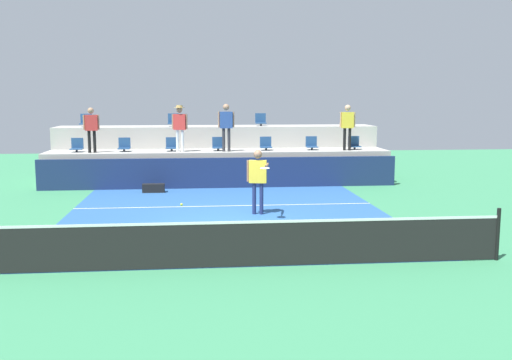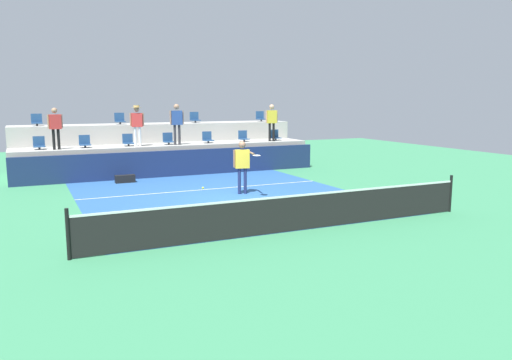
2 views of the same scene
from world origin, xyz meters
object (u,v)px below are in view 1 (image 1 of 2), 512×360
Objects in this scene: stadium_chair_upper_far_left at (86,121)px; stadium_chair_upper_left at (173,121)px; stadium_chair_lower_far_right at (354,144)px; stadium_chair_lower_center at (218,145)px; spectator_in_white at (347,123)px; stadium_chair_lower_mid_right at (266,145)px; tennis_ball at (182,205)px; stadium_chair_lower_left at (124,146)px; tennis_player at (258,175)px; stadium_chair_lower_mid_left at (172,145)px; equipment_bag at (154,188)px; stadium_chair_lower_far_left at (77,146)px; stadium_chair_upper_far_right at (345,120)px; spectator_with_hat at (180,123)px; spectator_in_grey at (226,123)px; stadium_chair_lower_right at (312,144)px; stadium_chair_upper_right at (261,121)px; spectator_leaning_on_rail at (91,126)px.

stadium_chair_upper_far_left and stadium_chair_upper_left have the same top height.
stadium_chair_lower_far_right is 1.00× the size of stadium_chair_upper_far_left.
stadium_chair_lower_center is 5.03m from spectator_in_white.
tennis_ball is (-3.02, -8.03, -0.80)m from stadium_chair_lower_mid_right.
stadium_chair_lower_left is 0.29× the size of tennis_player.
tennis_player is at bearing -71.62° from stadium_chair_upper_left.
stadium_chair_upper_far_left is at bearing 170.34° from stadium_chair_lower_far_right.
stadium_chair_lower_mid_left reaches higher than equipment_bag.
stadium_chair_upper_far_left reaches higher than stadium_chair_lower_far_left.
spectator_in_white is at bearing -101.97° from stadium_chair_upper_far_right.
stadium_chair_lower_mid_right is 1.00× the size of stadium_chair_lower_far_right.
spectator_with_hat reaches higher than stadium_chair_lower_far_left.
tennis_ball is (-1.48, -7.65, -1.66)m from spectator_in_grey.
stadium_chair_lower_right and stadium_chair_lower_far_right have the same top height.
stadium_chair_lower_mid_right is at bearing 0.00° from stadium_chair_lower_mid_left.
tennis_player is (6.14, -7.98, -1.18)m from stadium_chair_upper_far_left.
spectator_in_white is at bearing 0.00° from spectator_in_grey.
spectator_with_hat is (-5.07, -0.38, 0.85)m from stadium_chair_lower_right.
stadium_chair_upper_right is (3.59, 0.00, 0.00)m from stadium_chair_upper_left.
spectator_in_grey is (0.30, -0.38, 0.87)m from stadium_chair_lower_center.
spectator_in_white reaches higher than stadium_chair_lower_mid_right.
stadium_chair_lower_right is at bearing 18.84° from equipment_bag.
stadium_chair_lower_center is 0.30× the size of spectator_in_white.
stadium_chair_lower_center is (5.27, 0.00, 0.00)m from stadium_chair_lower_far_left.
stadium_chair_lower_center and stadium_chair_lower_mid_right have the same top height.
stadium_chair_lower_mid_right is at bearing 6.69° from spectator_with_hat.
tennis_ball is at bearing -107.06° from stadium_chair_upper_right.
stadium_chair_upper_right is 7.65× the size of tennis_ball.
spectator_with_hat is (-3.27, -2.18, -0.00)m from stadium_chair_upper_right.
stadium_chair_upper_right is 3.93m from spectator_with_hat.
spectator_with_hat reaches higher than stadium_chair_upper_far_right.
spectator_with_hat is 1.00× the size of spectator_in_white.
stadium_chair_upper_left is at bearing 27.14° from stadium_chair_lower_far_left.
stadium_chair_upper_far_right is 9.24m from tennis_player.
spectator_with_hat is at bearing 91.86° from tennis_ball.
stadium_chair_lower_left is at bearing 0.00° from stadium_chair_lower_far_left.
stadium_chair_upper_left reaches higher than stadium_chair_lower_far_left.
stadium_chair_upper_far_right is at bearing 9.58° from stadium_chair_lower_far_left.
stadium_chair_lower_far_left and stadium_chair_lower_mid_left have the same top height.
stadium_chair_lower_right is at bearing 0.00° from stadium_chair_lower_mid_left.
spectator_in_grey is at bearing 0.00° from spectator_leaning_on_rail.
spectator_with_hat is (2.10, -0.38, 0.85)m from stadium_chair_lower_left.
stadium_chair_lower_far_right is 6.82m from spectator_with_hat.
stadium_chair_upper_right is at bearing 180.00° from stadium_chair_upper_far_right.
stadium_chair_lower_far_left is 1.00× the size of stadium_chair_upper_right.
equipment_bag is at bearing -34.60° from stadium_chair_lower_far_left.
stadium_chair_upper_far_left is 4.40m from spectator_with_hat.
stadium_chair_lower_far_right is 0.68× the size of equipment_bag.
tennis_player is (-0.94, -7.98, -1.18)m from stadium_chair_upper_right.
spectator_in_white is (8.47, -0.38, 0.84)m from stadium_chair_lower_left.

